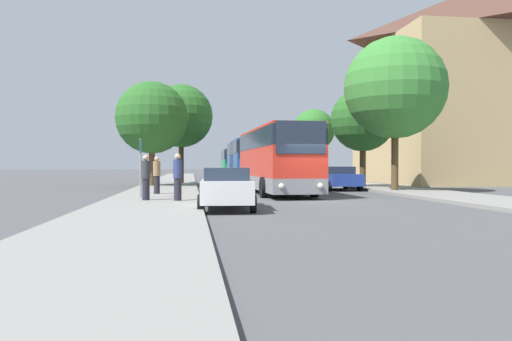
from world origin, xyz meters
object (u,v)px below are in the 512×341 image
object	(u,v)px
tree_left_far	(152,118)
tree_right_far	(363,120)
bus_stop_sign	(141,161)
tree_left_near	(181,116)
bus_front	(275,159)
pedestrian_waiting_far	(157,175)
tree_right_mid	(314,130)
bus_rear	(234,163)
pedestrian_waiting_near	(178,177)
parked_car_left_curb	(226,187)
parked_car_right_near	(338,178)
pedestrian_walking_back	(146,177)
bus_middle	(246,161)
tree_right_near	(395,88)

from	to	relation	value
tree_left_far	tree_right_far	world-z (taller)	tree_left_far
bus_stop_sign	tree_left_near	bearing A→B (deg)	85.34
bus_front	pedestrian_waiting_far	world-z (taller)	bus_front
bus_stop_sign	tree_left_far	world-z (taller)	tree_left_far
tree_left_near	tree_right_mid	world-z (taller)	tree_left_near
bus_rear	tree_right_mid	world-z (taller)	tree_right_mid
pedestrian_waiting_near	pedestrian_waiting_far	world-z (taller)	pedestrian_waiting_near
parked_car_left_curb	parked_car_right_near	size ratio (longest dim) A/B	1.05
pedestrian_walking_back	tree_left_far	distance (m)	14.87
bus_middle	parked_car_left_curb	distance (m)	23.69
bus_middle	tree_left_near	xyz separation A→B (m)	(-5.30, -1.50, 3.55)
parked_car_right_near	tree_left_far	xyz separation A→B (m)	(-11.82, 4.69, 4.05)
pedestrian_walking_back	parked_car_left_curb	bearing A→B (deg)	163.32
pedestrian_waiting_far	tree_left_near	bearing A→B (deg)	-132.37
bus_front	parked_car_right_near	xyz separation A→B (m)	(4.51, 3.20, -1.11)
tree_right_mid	tree_right_far	bearing A→B (deg)	-95.63
tree_right_mid	tree_right_far	distance (m)	21.97
bus_front	tree_left_near	xyz separation A→B (m)	(-5.40, 12.53, 3.53)
pedestrian_walking_back	bus_stop_sign	bearing A→B (deg)	-49.58
bus_middle	tree_right_near	size ratio (longest dim) A/B	1.32
bus_front	tree_left_near	world-z (taller)	tree_left_near
parked_car_left_curb	pedestrian_walking_back	world-z (taller)	pedestrian_walking_back
parked_car_left_curb	bus_stop_sign	distance (m)	5.73
parked_car_left_curb	tree_right_near	world-z (taller)	tree_right_near
bus_middle	tree_right_mid	world-z (taller)	tree_right_mid
tree_right_near	pedestrian_walking_back	bearing A→B (deg)	-154.33
parked_car_left_curb	tree_right_near	distance (m)	14.83
parked_car_left_curb	pedestrian_waiting_far	bearing A→B (deg)	114.67
pedestrian_waiting_far	tree_left_far	xyz separation A→B (m)	(-0.99, 9.92, 3.74)
bus_middle	pedestrian_walking_back	xyz separation A→B (m)	(-6.36, -20.50, -0.78)
bus_rear	pedestrian_waiting_near	bearing A→B (deg)	-96.91
tree_left_near	tree_right_mid	bearing A→B (deg)	44.20
parked_car_left_curb	pedestrian_walking_back	size ratio (longest dim) A/B	2.50
pedestrian_walking_back	tree_right_far	world-z (taller)	tree_right_far
pedestrian_waiting_far	tree_right_mid	xyz separation A→B (m)	(15.05, 28.29, 4.28)
parked_car_right_near	pedestrian_walking_back	bearing A→B (deg)	40.52
bus_stop_sign	tree_right_mid	world-z (taller)	tree_right_mid
bus_front	pedestrian_walking_back	distance (m)	9.17
bus_stop_sign	tree_right_far	size ratio (longest dim) A/B	0.40
pedestrian_walking_back	parked_car_right_near	bearing A→B (deg)	-111.50
tree_left_near	tree_left_far	bearing A→B (deg)	-112.45
pedestrian_walking_back	tree_left_near	size ratio (longest dim) A/B	0.24
pedestrian_waiting_near	tree_right_near	bearing A→B (deg)	108.56
parked_car_right_near	bus_rear	bearing A→B (deg)	-81.30
bus_stop_sign	tree_left_near	xyz separation A→B (m)	(1.42, 17.46, 3.67)
pedestrian_waiting_near	tree_right_far	xyz separation A→B (m)	(11.74, 11.33, 3.43)
bus_front	bus_middle	bearing A→B (deg)	88.83
bus_middle	tree_right_near	world-z (taller)	tree_right_near
bus_stop_sign	tree_right_mid	size ratio (longest dim) A/B	0.34
bus_front	pedestrian_walking_back	xyz separation A→B (m)	(-6.46, -6.46, -0.80)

